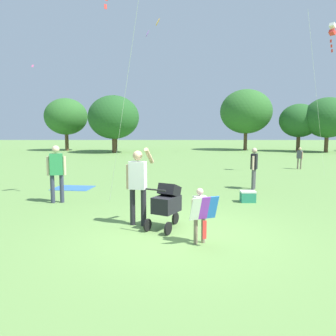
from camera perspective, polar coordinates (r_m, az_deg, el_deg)
name	(u,v)px	position (r m, az deg, el deg)	size (l,w,h in m)	color
ground_plane	(182,234)	(7.33, 2.38, -11.10)	(120.00, 120.00, 0.00)	#668E47
treeline_distant	(247,115)	(33.78, 13.32, 8.76)	(37.18, 8.29, 6.26)	brown
child_with_butterfly_kite	(202,211)	(6.58, 5.80, -7.26)	(0.58, 0.47, 1.10)	#7F705B
person_adult_flyer	(140,181)	(7.76, -4.86, -2.15)	(0.64, 0.53, 1.82)	#232328
stroller	(169,202)	(7.55, 0.10, -5.80)	(0.85, 1.09, 1.03)	black
kite_orange_delta	(334,31)	(18.44, 26.39, 20.15)	(2.62, 3.31, 7.13)	white
distant_kites_cluster	(178,11)	(28.54, 1.80, 25.14)	(24.28, 10.34, 9.32)	#F4A319
person_red_shirt	(302,156)	(20.02, 21.75, 1.85)	(0.28, 0.33, 1.21)	#7F705B
person_sitting_far	(256,165)	(12.77, 14.69, 0.49)	(0.32, 0.46, 1.54)	#4C4C51
person_couple_left	(58,169)	(10.64, -18.14, -0.19)	(0.54, 0.32, 1.74)	#33384C
picnic_blanket	(75,188)	(13.22, -15.53, -3.27)	(1.42, 1.09, 0.02)	#3366B2
cooler_box	(250,196)	(10.60, 13.69, -4.73)	(0.45, 0.33, 0.35)	#288466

